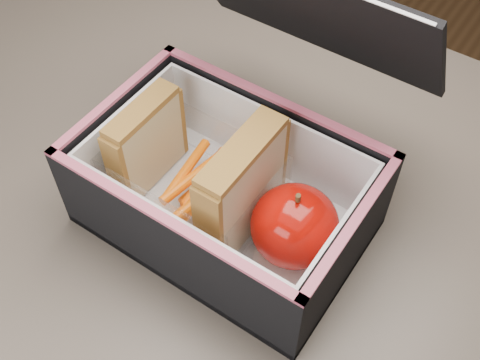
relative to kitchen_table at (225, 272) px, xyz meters
The scene contains 8 objects.
kitchen_table is the anchor object (origin of this frame).
lunch_bag 0.15m from the kitchen_table, 101.03° to the left, with size 0.27×0.28×0.25m.
plastic_tub 0.14m from the kitchen_table, behind, with size 0.16×0.11×0.07m, color white, non-canonical shape.
sandwich_left 0.18m from the kitchen_table, behind, with size 0.02×0.09×0.10m.
sandwich_right 0.16m from the kitchen_table, 19.92° to the left, with size 0.03×0.11×0.12m.
carrot_sticks 0.13m from the kitchen_table, 161.45° to the left, with size 0.05×0.14×0.03m.
paper_napkin 0.13m from the kitchen_table, ahead, with size 0.08×0.08×0.01m, color white.
red_apple 0.17m from the kitchen_table, ahead, with size 0.11×0.11×0.09m.
Camera 1 is at (0.21, -0.27, 1.27)m, focal length 45.00 mm.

